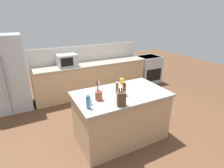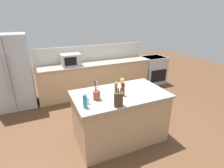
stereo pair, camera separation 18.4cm
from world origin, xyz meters
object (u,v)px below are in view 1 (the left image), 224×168
(salt_shaker, at_px, (90,101))
(dish_soap_bottle, at_px, (88,102))
(utensil_crock, at_px, (99,95))
(refrigerator, at_px, (6,74))
(range_oven, at_px, (148,69))
(honey_jar, at_px, (122,81))
(vinegar_bottle, at_px, (124,90))
(pepper_grinder, at_px, (117,88))
(microwave, at_px, (67,60))
(knife_block, at_px, (121,99))

(salt_shaker, xyz_separation_m, dish_soap_bottle, (-0.07, -0.11, 0.05))
(utensil_crock, bearing_deg, salt_shaker, -155.42)
(refrigerator, height_order, salt_shaker, refrigerator)
(salt_shaker, bearing_deg, refrigerator, 117.33)
(range_oven, height_order, honey_jar, honey_jar)
(honey_jar, xyz_separation_m, vinegar_bottle, (-0.24, -0.48, 0.05))
(refrigerator, height_order, utensil_crock, refrigerator)
(honey_jar, xyz_separation_m, salt_shaker, (-0.87, -0.52, -0.00))
(pepper_grinder, relative_size, vinegar_bottle, 0.89)
(refrigerator, relative_size, salt_shaker, 16.13)
(utensil_crock, bearing_deg, range_oven, 38.44)
(range_oven, relative_size, pepper_grinder, 4.53)
(vinegar_bottle, relative_size, dish_soap_bottle, 0.99)
(refrigerator, xyz_separation_m, utensil_crock, (1.41, -2.31, 0.10))
(microwave, height_order, salt_shaker, microwave)
(knife_block, bearing_deg, vinegar_bottle, 72.69)
(utensil_crock, distance_m, vinegar_bottle, 0.46)
(knife_block, relative_size, salt_shaker, 2.55)
(refrigerator, distance_m, vinegar_bottle, 3.01)
(range_oven, distance_m, pepper_grinder, 3.30)
(microwave, bearing_deg, range_oven, -0.00)
(microwave, xyz_separation_m, dish_soap_bottle, (-0.31, -2.45, -0.05))
(pepper_grinder, bearing_deg, range_oven, 41.29)
(honey_jar, distance_m, dish_soap_bottle, 1.13)
(knife_block, relative_size, vinegar_bottle, 1.28)
(salt_shaker, bearing_deg, knife_block, -32.66)
(refrigerator, relative_size, microwave, 3.58)
(refrigerator, bearing_deg, knife_block, -58.29)
(knife_block, height_order, salt_shaker, knife_block)
(vinegar_bottle, bearing_deg, dish_soap_bottle, -168.25)
(vinegar_bottle, bearing_deg, knife_block, -127.84)
(salt_shaker, height_order, dish_soap_bottle, dish_soap_bottle)
(salt_shaker, bearing_deg, utensil_crock, 24.58)
(refrigerator, xyz_separation_m, vinegar_bottle, (1.87, -2.35, 0.13))
(vinegar_bottle, bearing_deg, utensil_crock, 174.98)
(knife_block, bearing_deg, microwave, 114.19)
(honey_jar, bearing_deg, refrigerator, 138.35)
(vinegar_bottle, bearing_deg, refrigerator, 128.46)
(range_oven, bearing_deg, refrigerator, 179.31)
(refrigerator, distance_m, range_oven, 4.28)
(range_oven, relative_size, salt_shaker, 8.09)
(microwave, bearing_deg, honey_jar, -70.78)
(microwave, height_order, honey_jar, microwave)
(microwave, relative_size, dish_soap_bottle, 2.24)
(utensil_crock, distance_m, dish_soap_bottle, 0.31)
(range_oven, bearing_deg, utensil_crock, -141.56)
(refrigerator, height_order, dish_soap_bottle, refrigerator)
(refrigerator, distance_m, dish_soap_bottle, 2.76)
(knife_block, bearing_deg, refrigerator, 142.25)
(salt_shaker, relative_size, vinegar_bottle, 0.50)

